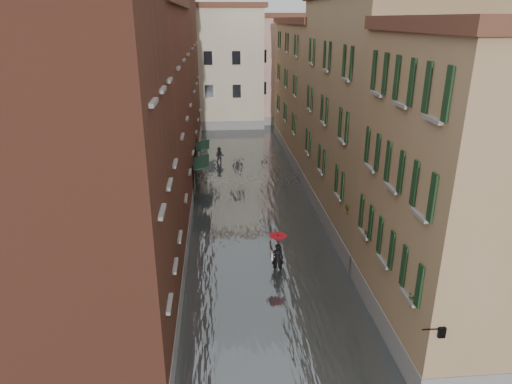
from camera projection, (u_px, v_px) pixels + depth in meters
name	position (u px, v px, depth m)	size (l,w,h in m)	color
ground	(274.00, 306.00, 20.15)	(120.00, 120.00, 0.00)	slate
floodwater	(251.00, 197.00, 32.22)	(10.00, 60.00, 0.20)	#51575A
building_left_near	(78.00, 189.00, 15.42)	(6.00, 8.00, 13.00)	brown
building_left_mid	(133.00, 125.00, 25.75)	(6.00, 14.00, 12.50)	brown
building_left_far	(161.00, 79.00, 39.45)	(6.00, 16.00, 14.00)	brown
building_right_near	(470.00, 197.00, 16.81)	(6.00, 8.00, 11.50)	#9E7E51
building_right_mid	(375.00, 117.00, 26.79)	(6.00, 14.00, 13.00)	#9C7F5F
building_right_far	(319.00, 92.00, 41.02)	(6.00, 16.00, 11.50)	#9E7E51
building_end_cream	(209.00, 68.00, 52.98)	(12.00, 9.00, 13.00)	beige
building_end_pink	(283.00, 70.00, 55.75)	(10.00, 9.00, 12.00)	#D0A592
awning_near	(200.00, 163.00, 31.71)	(1.09, 3.11, 2.80)	black
awning_far	(202.00, 147.00, 35.89)	(1.09, 2.79, 2.80)	black
wall_lantern	(440.00, 331.00, 13.85)	(0.71, 0.22, 0.35)	black
window_planters	(375.00, 236.00, 18.83)	(0.59, 8.65, 0.84)	brown
pedestrian_main	(278.00, 251.00, 22.37)	(0.89, 0.89, 2.06)	black
pedestrian_far	(220.00, 156.00, 39.35)	(0.76, 0.59, 1.57)	black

